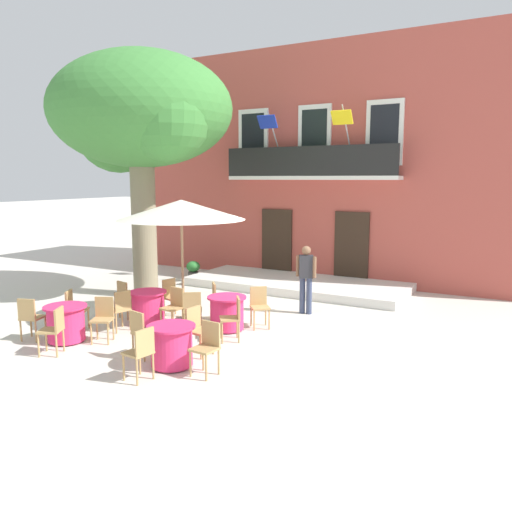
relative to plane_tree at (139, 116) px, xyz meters
name	(u,v)px	position (x,y,z in m)	size (l,w,h in m)	color
ground_plane	(243,318)	(3.70, -0.77, -5.01)	(120.00, 120.00, 0.00)	beige
building_facade	(336,166)	(3.45, 6.21, -1.26)	(13.00, 5.09, 7.50)	#B24C42
entrance_step_platform	(296,284)	(3.45, 2.91, -4.89)	(6.65, 2.63, 0.25)	silver
plane_tree	(139,116)	(0.00, 0.00, 0.00)	(5.29, 4.65, 6.71)	#7F755B
cafe_table_near_tree	(148,307)	(2.00, -2.19, -4.62)	(0.86, 0.86, 0.76)	#E52D66
cafe_chair_near_tree_0	(174,305)	(2.76, -2.20, -4.48)	(0.44, 0.44, 0.91)	tan
cafe_chair_near_tree_1	(172,295)	(2.11, -1.45, -4.48)	(0.48, 0.48, 0.91)	tan
cafe_chair_near_tree_2	(126,297)	(1.25, -2.10, -4.48)	(0.48, 0.48, 0.91)	tan
cafe_chair_near_tree_3	(120,307)	(1.86, -2.93, -4.48)	(0.50, 0.50, 0.91)	tan
cafe_table_middle	(172,345)	(4.17, -4.10, -4.62)	(0.86, 0.86, 0.76)	#E52D66
cafe_chair_middle_0	(197,327)	(4.20, -3.34, -4.48)	(0.45, 0.45, 0.91)	tan
cafe_chair_middle_1	(142,331)	(3.42, -4.01, -4.48)	(0.48, 0.48, 0.91)	tan
cafe_chair_middle_2	(141,350)	(4.13, -4.85, -4.48)	(0.46, 0.46, 0.91)	tan
cafe_chair_middle_3	(207,344)	(4.93, -4.08, -4.48)	(0.43, 0.43, 0.91)	tan
cafe_table_front	(227,313)	(3.87, -1.76, -4.62)	(0.86, 0.86, 0.76)	#E52D66
cafe_chair_front_0	(259,304)	(4.39, -1.21, -4.48)	(0.56, 0.56, 0.91)	tan
cafe_chair_front_1	(219,299)	(3.32, -1.24, -4.48)	(0.56, 0.56, 0.91)	tan
cafe_chair_front_2	(192,308)	(3.29, -2.23, -4.48)	(0.55, 0.55, 0.91)	tan
cafe_chair_front_3	(233,316)	(4.38, -2.32, -4.48)	(0.56, 0.56, 0.91)	tan
cafe_table_far_side	(66,323)	(1.40, -4.03, -4.62)	(0.86, 0.86, 0.76)	#E52D66
cafe_chair_far_side_0	(54,327)	(1.82, -4.65, -4.48)	(0.54, 0.54, 0.91)	tan
cafe_chair_far_side_1	(103,316)	(2.04, -3.62, -4.48)	(0.54, 0.54, 0.91)	tan
cafe_chair_far_side_2	(74,307)	(0.97, -3.41, -4.48)	(0.55, 0.55, 0.91)	tan
cafe_chair_far_side_3	(30,316)	(0.72, -4.33, -4.48)	(0.50, 0.50, 0.91)	tan
cafe_umbrella	(181,210)	(2.67, -1.74, -2.40)	(2.90, 2.90, 2.85)	#997A56
ground_planter_left	(193,269)	(-0.22, 2.67, -4.69)	(0.46, 0.46, 0.58)	#47423D
pedestrian_near_entrance	(306,276)	(4.85, 0.36, -4.05)	(0.53, 0.35, 1.69)	#384260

